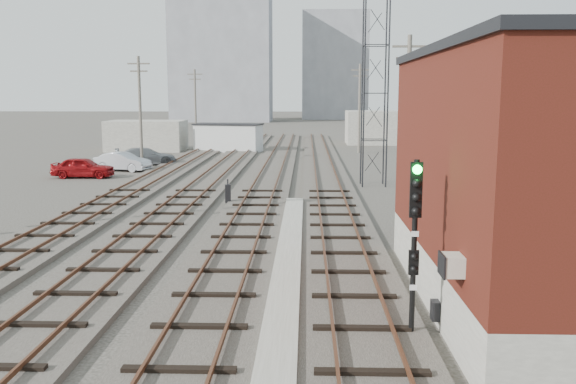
{
  "coord_description": "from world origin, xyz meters",
  "views": [
    {
      "loc": [
        1.13,
        -4.83,
        5.87
      ],
      "look_at": [
        0.42,
        18.24,
        2.2
      ],
      "focal_mm": 38.0,
      "sensor_mm": 36.0,
      "label": 1
    }
  ],
  "objects_px": {
    "signal_mast": "(415,234)",
    "car_grey": "(146,156)",
    "car_silver": "(123,162)",
    "site_trailer": "(228,137)",
    "switch_stand": "(228,193)",
    "car_red": "(83,167)"
  },
  "relations": [
    {
      "from": "car_silver",
      "to": "signal_mast",
      "type": "bearing_deg",
      "value": -136.63
    },
    {
      "from": "site_trailer",
      "to": "car_red",
      "type": "relative_size",
      "value": 1.7
    },
    {
      "from": "car_silver",
      "to": "car_red",
      "type": "bearing_deg",
      "value": 173.71
    },
    {
      "from": "switch_stand",
      "to": "site_trailer",
      "type": "distance_m",
      "value": 31.74
    },
    {
      "from": "car_grey",
      "to": "signal_mast",
      "type": "bearing_deg",
      "value": -173.97
    },
    {
      "from": "signal_mast",
      "to": "car_silver",
      "type": "height_order",
      "value": "signal_mast"
    },
    {
      "from": "site_trailer",
      "to": "car_silver",
      "type": "bearing_deg",
      "value": -98.08
    },
    {
      "from": "car_red",
      "to": "car_silver",
      "type": "distance_m",
      "value": 4.37
    },
    {
      "from": "signal_mast",
      "to": "switch_stand",
      "type": "height_order",
      "value": "signal_mast"
    },
    {
      "from": "car_grey",
      "to": "switch_stand",
      "type": "bearing_deg",
      "value": -171.06
    },
    {
      "from": "site_trailer",
      "to": "signal_mast",
      "type": "bearing_deg",
      "value": -65.7
    },
    {
      "from": "site_trailer",
      "to": "switch_stand",
      "type": "bearing_deg",
      "value": -70.75
    },
    {
      "from": "switch_stand",
      "to": "car_grey",
      "type": "relative_size",
      "value": 0.26
    },
    {
      "from": "site_trailer",
      "to": "car_grey",
      "type": "xyz_separation_m",
      "value": [
        -5.45,
        -12.62,
        -0.75
      ]
    },
    {
      "from": "signal_mast",
      "to": "car_grey",
      "type": "height_order",
      "value": "signal_mast"
    },
    {
      "from": "site_trailer",
      "to": "car_silver",
      "type": "height_order",
      "value": "site_trailer"
    },
    {
      "from": "switch_stand",
      "to": "car_red",
      "type": "xyz_separation_m",
      "value": [
        -11.81,
        10.59,
        0.13
      ]
    },
    {
      "from": "signal_mast",
      "to": "car_silver",
      "type": "relative_size",
      "value": 0.99
    },
    {
      "from": "signal_mast",
      "to": "car_grey",
      "type": "xyz_separation_m",
      "value": [
        -16.25,
        37.11,
        -1.89
      ]
    },
    {
      "from": "car_red",
      "to": "car_grey",
      "type": "bearing_deg",
      "value": -16.97
    },
    {
      "from": "switch_stand",
      "to": "site_trailer",
      "type": "xyz_separation_m",
      "value": [
        -3.97,
        31.48,
        0.87
      ]
    },
    {
      "from": "car_silver",
      "to": "site_trailer",
      "type": "bearing_deg",
      "value": -4.08
    }
  ]
}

